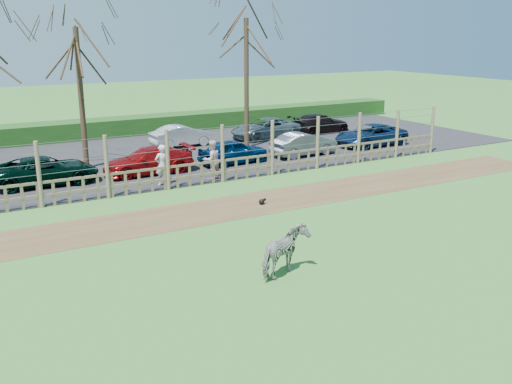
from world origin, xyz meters
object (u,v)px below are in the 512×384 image
tree_mid (78,64)px  car_4 (234,151)px  visitor_b (212,160)px  car_13 (320,123)px  visitor_a (162,165)px  car_6 (371,135)px  car_11 (182,136)px  car_12 (265,128)px  zebra (285,252)px  car_3 (148,161)px  car_2 (46,171)px  tree_right (246,52)px  crow (262,202)px  car_5 (304,144)px

tree_mid → car_4: 8.21m
visitor_b → car_13: (11.13, 7.34, -0.26)m
visitor_a → visitor_b: bearing=165.2°
visitor_a → car_6: bearing=178.7°
car_11 → car_12: size_ratio=0.84×
zebra → car_3: (0.68, 12.56, -0.03)m
visitor_a → car_3: bearing=-105.6°
visitor_a → car_4: bearing=-165.7°
zebra → visitor_b: (2.75, 10.20, 0.24)m
car_4 → car_12: bearing=-47.4°
car_2 → visitor_b: bearing=-110.4°
tree_right → car_3: (-6.82, -3.08, -4.60)m
visitor_a → car_4: (4.51, 2.13, -0.26)m
zebra → car_3: zebra is taller
tree_mid → visitor_b: tree_mid is taller
car_6 → tree_mid: bearing=-100.3°
zebra → tree_right: bearing=-50.9°
car_6 → car_11: 10.67m
zebra → car_13: zebra is taller
crow → visitor_a: bearing=117.0°
car_2 → car_13: (17.62, 4.65, 0.00)m
zebra → car_4: (5.01, 12.48, -0.03)m
tree_right → car_12: bearing=40.0°
car_6 → car_13: size_ratio=1.04×
car_11 → zebra: bearing=163.0°
visitor_b → car_6: (11.14, 2.44, -0.26)m
tree_right → car_4: size_ratio=2.09×
visitor_a → car_5: (8.56, 1.96, -0.26)m
car_4 → car_6: bearing=-93.1°
tree_mid → car_2: 5.29m
visitor_a → car_2: 4.95m
tree_right → car_3: tree_right is taller
car_2 → car_12: 14.44m
car_5 → car_12: same height
tree_mid → car_13: 16.13m
car_11 → car_13: 9.36m
tree_right → visitor_a: size_ratio=4.26×
visitor_b → car_3: (-2.07, 2.36, -0.26)m
car_6 → car_13: same height
car_2 → car_11: 9.59m
tree_right → visitor_b: tree_right is taller
zebra → car_5: size_ratio=0.43×
tree_mid → car_6: bearing=-9.2°
car_2 → car_3: (4.42, -0.33, 0.00)m
visitor_a → visitor_b: 2.25m
tree_mid → car_4: bearing=-22.2°
car_4 → car_12: size_ratio=0.82×
car_13 → tree_right: bearing=103.6°
visitor_b → car_13: size_ratio=0.42×
crow → tree_mid: bearing=114.8°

